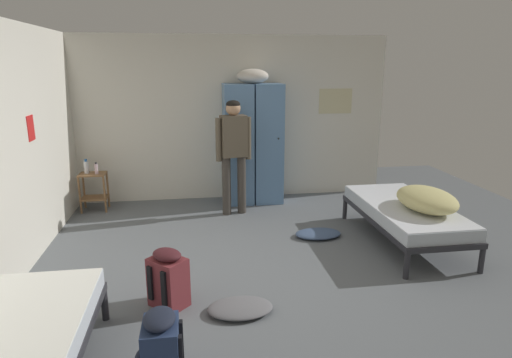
% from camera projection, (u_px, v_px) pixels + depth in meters
% --- Properties ---
extents(ground_plane, '(8.85, 8.85, 0.00)m').
position_uv_depth(ground_plane, '(260.00, 272.00, 4.68)').
color(ground_plane, slate).
extents(room_backdrop, '(4.98, 5.59, 2.58)m').
position_uv_depth(room_backdrop, '(140.00, 135.00, 5.43)').
color(room_backdrop, silver).
rests_on(room_backdrop, ground_plane).
extents(locker_bank, '(0.90, 0.55, 2.07)m').
position_uv_depth(locker_bank, '(253.00, 141.00, 6.85)').
color(locker_bank, '#5B84B2').
rests_on(locker_bank, ground_plane).
extents(shelf_unit, '(0.38, 0.30, 0.57)m').
position_uv_depth(shelf_unit, '(94.00, 188.00, 6.56)').
color(shelf_unit, brown).
rests_on(shelf_unit, ground_plane).
extents(bed_right, '(0.90, 1.90, 0.49)m').
position_uv_depth(bed_right, '(405.00, 213.00, 5.38)').
color(bed_right, '#28282D').
rests_on(bed_right, ground_plane).
extents(bed_left_front, '(0.90, 1.90, 0.49)m').
position_uv_depth(bed_left_front, '(6.00, 352.00, 2.78)').
color(bed_left_front, '#28282D').
rests_on(bed_left_front, ground_plane).
extents(bedding_heap, '(0.61, 0.88, 0.26)m').
position_uv_depth(bedding_heap, '(427.00, 199.00, 5.11)').
color(bedding_heap, '#D1C67F').
rests_on(bedding_heap, bed_right).
extents(person_traveler, '(0.51, 0.27, 1.65)m').
position_uv_depth(person_traveler, '(234.00, 147.00, 6.25)').
color(person_traveler, '#3D3833').
rests_on(person_traveler, ground_plane).
extents(water_bottle, '(0.07, 0.07, 0.21)m').
position_uv_depth(water_bottle, '(86.00, 167.00, 6.49)').
color(water_bottle, white).
rests_on(water_bottle, shelf_unit).
extents(lotion_bottle, '(0.05, 0.05, 0.17)m').
position_uv_depth(lotion_bottle, '(96.00, 169.00, 6.46)').
color(lotion_bottle, beige).
rests_on(lotion_bottle, shelf_unit).
extents(backpack_navy, '(0.34, 0.32, 0.55)m').
position_uv_depth(backpack_navy, '(160.00, 350.00, 2.99)').
color(backpack_navy, navy).
rests_on(backpack_navy, ground_plane).
extents(backpack_maroon, '(0.42, 0.42, 0.55)m').
position_uv_depth(backpack_maroon, '(169.00, 279.00, 3.98)').
color(backpack_maroon, maroon).
rests_on(backpack_maroon, ground_plane).
extents(clothes_pile_denim, '(0.59, 0.37, 0.08)m').
position_uv_depth(clothes_pile_denim, '(318.00, 234.00, 5.61)').
color(clothes_pile_denim, '#42567A').
rests_on(clothes_pile_denim, ground_plane).
extents(clothes_pile_grey, '(0.58, 0.40, 0.08)m').
position_uv_depth(clothes_pile_grey, '(240.00, 308.00, 3.91)').
color(clothes_pile_grey, slate).
rests_on(clothes_pile_grey, ground_plane).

